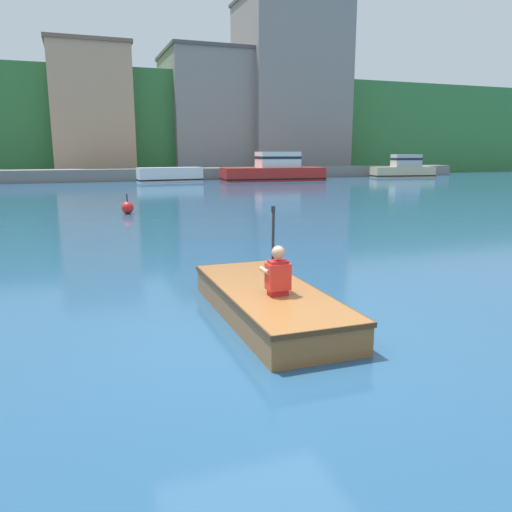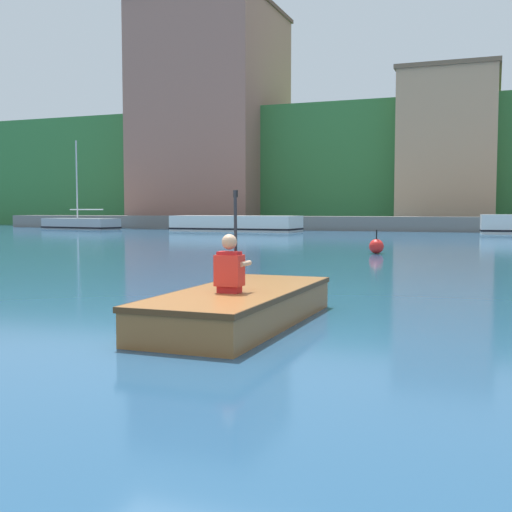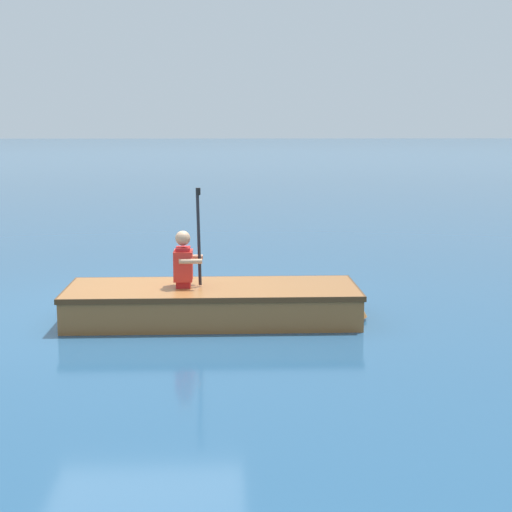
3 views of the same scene
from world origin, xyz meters
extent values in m
plane|color=navy|center=(0.00, 0.00, 0.00)|extent=(300.00, 300.00, 0.00)
cube|color=#387A3D|center=(0.00, 50.19, 4.60)|extent=(120.00, 20.00, 9.20)
cube|color=#9E6B5B|center=(-18.84, 42.51, 8.65)|extent=(10.09, 10.83, 17.31)
cube|color=brown|center=(-18.84, 42.51, 17.46)|extent=(10.39, 11.13, 0.30)
cube|color=tan|center=(-0.15, 43.69, 5.35)|extent=(6.46, 11.25, 10.69)
cube|color=brown|center=(-0.15, 43.69, 10.84)|extent=(6.76, 11.55, 0.30)
cube|color=slate|center=(0.00, 34.73, 0.45)|extent=(63.06, 2.40, 0.90)
cube|color=#9EA3A8|center=(-23.47, 30.90, 0.37)|extent=(6.00, 2.99, 0.74)
cube|color=black|center=(-23.47, 30.90, 0.13)|extent=(6.05, 3.04, 0.10)
cylinder|color=silver|center=(-23.75, 30.96, 3.38)|extent=(0.10, 0.10, 5.28)
cylinder|color=silver|center=(-22.90, 30.78, 1.34)|extent=(3.11, 0.70, 0.07)
cube|color=white|center=(-11.91, 30.64, 0.48)|extent=(7.98, 2.96, 0.96)
cube|color=black|center=(-11.91, 30.64, 0.17)|extent=(8.02, 3.00, 0.10)
cube|color=#935B2D|center=(0.37, 0.86, 0.20)|extent=(1.22, 3.30, 0.40)
cube|color=#513219|center=(0.37, 0.86, 0.37)|extent=(1.26, 3.34, 0.06)
cube|color=#513219|center=(0.37, 0.86, 0.36)|extent=(1.00, 2.83, 0.02)
cone|color=#935B2D|center=(0.38, 2.44, 0.22)|extent=(0.42, 0.42, 0.36)
cube|color=#935B2D|center=(0.37, 0.62, 0.35)|extent=(1.14, 0.17, 0.03)
cube|color=red|center=(0.37, 0.53, 0.63)|extent=(0.24, 0.16, 0.46)
cube|color=red|center=(0.37, 0.53, 0.65)|extent=(0.29, 0.21, 0.34)
sphere|color=tan|center=(0.37, 0.53, 0.96)|extent=(0.17, 0.17, 0.17)
cylinder|color=tan|center=(0.52, 0.62, 0.72)|extent=(0.06, 0.26, 0.06)
cylinder|color=tan|center=(0.22, 0.62, 0.72)|extent=(0.06, 0.26, 0.06)
cylinder|color=#232328|center=(0.37, 0.71, 0.98)|extent=(0.04, 0.06, 1.11)
cylinder|color=black|center=(0.37, 0.71, 1.49)|extent=(0.05, 0.05, 0.08)
sphere|color=red|center=(-0.24, 13.31, 0.22)|extent=(0.44, 0.44, 0.44)
cylinder|color=black|center=(-0.24, 13.31, 0.58)|extent=(0.04, 0.04, 0.28)
camera|label=1|loc=(-2.00, -5.17, 2.21)|focal=35.00mm
camera|label=2|loc=(3.09, -5.91, 1.31)|focal=45.00mm
camera|label=3|loc=(9.16, 0.94, 2.20)|focal=55.00mm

